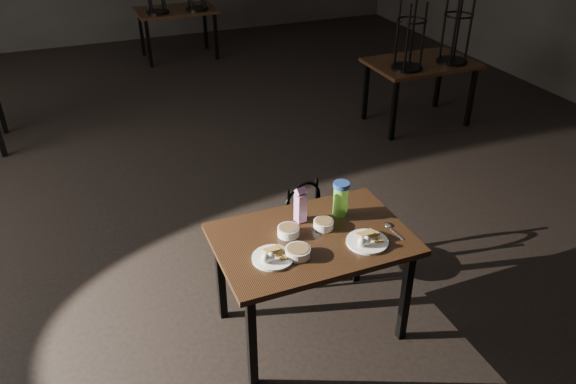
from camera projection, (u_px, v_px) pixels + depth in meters
name	position (u px, v px, depth m)	size (l,w,h in m)	color
main_table	(312.00, 247.00, 3.51)	(1.20, 0.80, 0.75)	black
plate_left	(273.00, 256.00, 3.26)	(0.25, 0.25, 0.08)	white
plate_right	(367.00, 240.00, 3.40)	(0.26, 0.26, 0.08)	white
bowl_near	(288.00, 231.00, 3.47)	(0.14, 0.14, 0.05)	white
bowl_far	(324.00, 224.00, 3.54)	(0.13, 0.13, 0.05)	white
bowl_big	(298.00, 252.00, 3.29)	(0.15, 0.15, 0.05)	white
juice_carton	(300.00, 206.00, 3.56)	(0.07, 0.07, 0.25)	#8A1979
water_bottle	(341.00, 198.00, 3.63)	(0.12, 0.12, 0.24)	#6ED23D
spoon	(389.00, 226.00, 3.56)	(0.05, 0.20, 0.01)	silver
bentwood_chair	(311.00, 224.00, 4.11)	(0.40, 0.39, 0.76)	black
bg_table_right	(424.00, 62.00, 6.38)	(1.20, 0.80, 1.48)	black
bg_table_far	(176.00, 10.00, 8.58)	(1.20, 0.80, 1.48)	black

